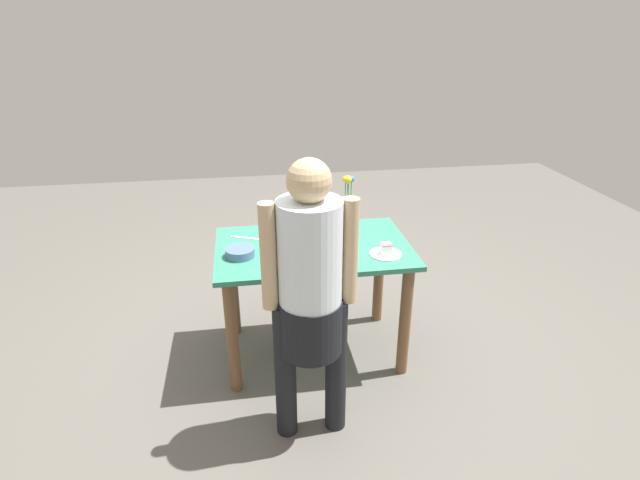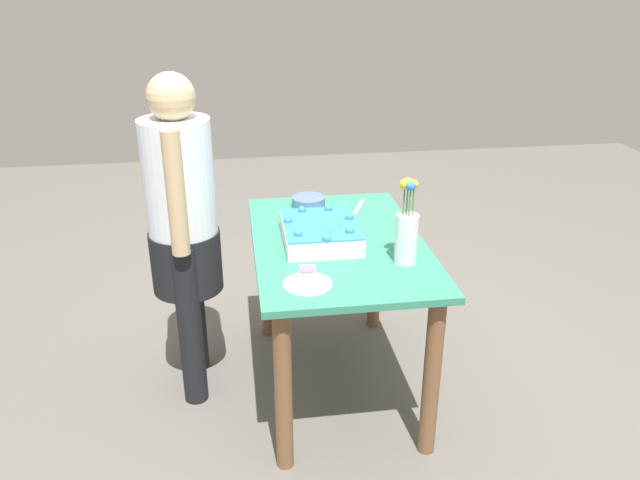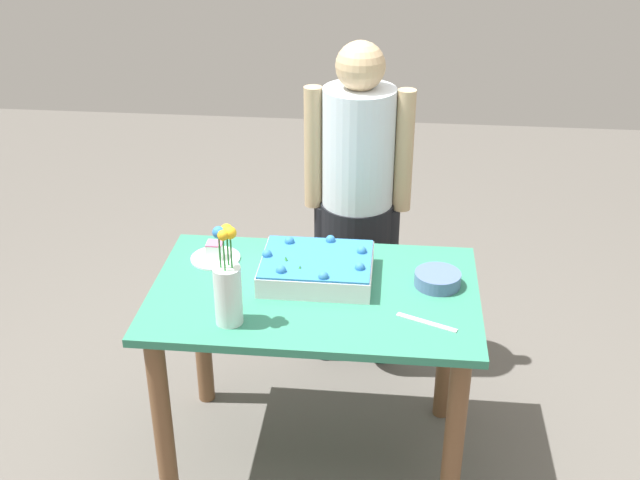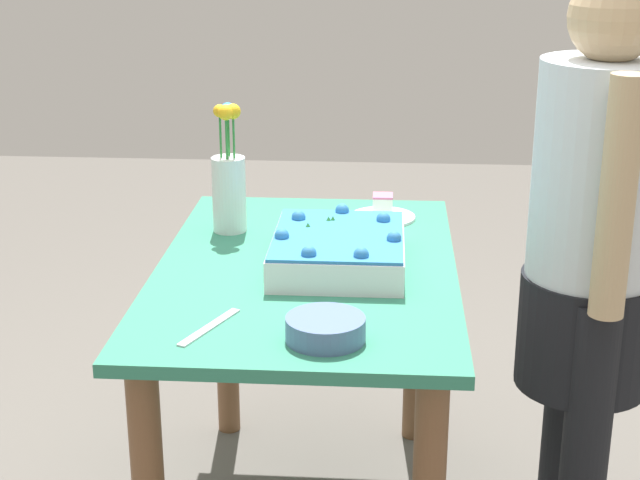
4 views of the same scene
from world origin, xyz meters
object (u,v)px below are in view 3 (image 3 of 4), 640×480
sheet_cake (316,268)px  fruit_bowl (438,279)px  flower_vase (228,287)px  person_standing (357,191)px  serving_plate_with_slice (215,255)px  cake_knife (427,322)px

sheet_cake → fruit_bowl: bearing=179.5°
flower_vase → fruit_bowl: 0.77m
fruit_bowl → person_standing: bearing=-61.5°
fruit_bowl → person_standing: (0.32, -0.60, 0.06)m
flower_vase → fruit_bowl: flower_vase is taller
sheet_cake → person_standing: person_standing is taller
person_standing → flower_vase: bearing=-22.3°
sheet_cake → serving_plate_with_slice: (0.40, -0.11, -0.02)m
serving_plate_with_slice → flower_vase: bearing=108.5°
flower_vase → fruit_bowl: size_ratio=2.13×
cake_knife → person_standing: person_standing is taller
sheet_cake → cake_knife: (-0.40, 0.25, -0.04)m
cake_knife → person_standing: (0.28, -0.85, 0.09)m
sheet_cake → fruit_bowl: sheet_cake is taller
serving_plate_with_slice → person_standing: person_standing is taller
fruit_bowl → flower_vase: bearing=23.9°
sheet_cake → person_standing: (-0.11, -0.59, 0.05)m
sheet_cake → flower_vase: size_ratio=1.13×
cake_knife → sheet_cake: bearing=-9.1°
person_standing → sheet_cake: bearing=-10.9°
serving_plate_with_slice → fruit_bowl: bearing=172.5°
sheet_cake → flower_vase: flower_vase is taller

